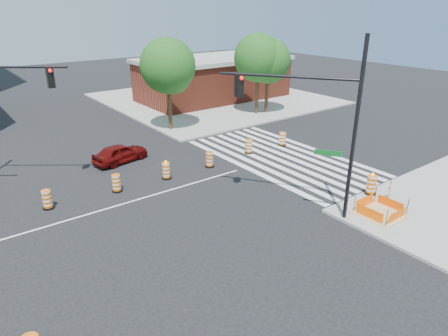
# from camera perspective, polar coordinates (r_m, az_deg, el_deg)

# --- Properties ---
(ground) EXTENTS (120.00, 120.00, 0.00)m
(ground) POSITION_cam_1_polar(r_m,az_deg,el_deg) (22.37, -12.34, -4.48)
(ground) COLOR black
(ground) RESTS_ON ground
(sidewalk_ne) EXTENTS (22.00, 22.00, 0.15)m
(sidewalk_ne) POSITION_cam_1_polar(r_m,az_deg,el_deg) (45.78, -1.48, 9.90)
(sidewalk_ne) COLOR gray
(sidewalk_ne) RESTS_ON ground
(crosswalk_east) EXTENTS (6.75, 13.50, 0.01)m
(crosswalk_east) POSITION_cam_1_polar(r_m,az_deg,el_deg) (28.16, 8.15, 1.52)
(crosswalk_east) COLOR silver
(crosswalk_east) RESTS_ON ground
(lane_centerline) EXTENTS (14.00, 0.12, 0.01)m
(lane_centerline) POSITION_cam_1_polar(r_m,az_deg,el_deg) (22.37, -12.35, -4.46)
(lane_centerline) COLOR silver
(lane_centerline) RESTS_ON ground
(excavation_pit) EXTENTS (2.20, 2.20, 0.90)m
(excavation_pit) POSITION_cam_1_polar(r_m,az_deg,el_deg) (21.63, 21.34, -5.90)
(excavation_pit) COLOR tan
(excavation_pit) RESTS_ON ground
(brick_storefront) EXTENTS (16.50, 8.50, 4.60)m
(brick_storefront) POSITION_cam_1_polar(r_m,az_deg,el_deg) (45.35, -1.51, 12.67)
(brick_storefront) COLOR maroon
(brick_storefront) RESTS_ON ground
(red_coupe) EXTENTS (4.01, 2.25, 1.29)m
(red_coupe) POSITION_cam_1_polar(r_m,az_deg,el_deg) (27.74, -14.61, 2.09)
(red_coupe) COLOR #530807
(red_coupe) RESTS_ON ground
(signal_pole_se) EXTENTS (3.84, 5.47, 8.65)m
(signal_pole_se) POSITION_cam_1_polar(r_m,az_deg,el_deg) (18.98, 13.01, 7.72)
(signal_pole_se) COLOR black
(signal_pole_se) RESTS_ON ground
(pit_drum) EXTENTS (0.64, 0.64, 1.26)m
(pit_drum) POSITION_cam_1_polar(r_m,az_deg,el_deg) (23.43, 20.28, -2.32)
(pit_drum) COLOR black
(pit_drum) RESTS_ON ground
(barricade) EXTENTS (0.81, 0.44, 1.04)m
(barricade) POSITION_cam_1_polar(r_m,az_deg,el_deg) (22.88, 22.55, -3.13)
(barricade) COLOR #E25E04
(barricade) RESTS_ON ground
(tree_north_c) EXTENTS (4.47, 4.47, 7.60)m
(tree_north_c) POSITION_cam_1_polar(r_m,az_deg,el_deg) (33.27, -7.98, 13.82)
(tree_north_c) COLOR #382314
(tree_north_c) RESTS_ON ground
(tree_north_d) EXTENTS (4.47, 4.47, 7.59)m
(tree_north_d) POSITION_cam_1_polar(r_m,az_deg,el_deg) (38.41, 4.87, 15.05)
(tree_north_d) COLOR #382314
(tree_north_d) RESTS_ON ground
(tree_north_e) EXTENTS (4.22, 4.22, 7.17)m
(tree_north_e) POSITION_cam_1_polar(r_m,az_deg,el_deg) (38.83, 6.29, 14.65)
(tree_north_e) COLOR #382314
(tree_north_e) RESTS_ON ground
(median_drum_2) EXTENTS (0.60, 0.60, 1.02)m
(median_drum_2) POSITION_cam_1_polar(r_m,az_deg,el_deg) (22.73, -23.92, -4.20)
(median_drum_2) COLOR black
(median_drum_2) RESTS_ON ground
(median_drum_3) EXTENTS (0.60, 0.60, 1.02)m
(median_drum_3) POSITION_cam_1_polar(r_m,az_deg,el_deg) (23.45, -15.10, -2.17)
(median_drum_3) COLOR black
(median_drum_3) RESTS_ON ground
(median_drum_4) EXTENTS (0.60, 0.60, 1.18)m
(median_drum_4) POSITION_cam_1_polar(r_m,az_deg,el_deg) (24.55, -8.25, -0.44)
(median_drum_4) COLOR black
(median_drum_4) RESTS_ON ground
(median_drum_5) EXTENTS (0.60, 0.60, 1.02)m
(median_drum_5) POSITION_cam_1_polar(r_m,az_deg,el_deg) (26.10, -2.08, 1.16)
(median_drum_5) COLOR black
(median_drum_5) RESTS_ON ground
(median_drum_6) EXTENTS (0.60, 0.60, 1.02)m
(median_drum_6) POSITION_cam_1_polar(r_m,az_deg,el_deg) (28.58, 3.55, 3.04)
(median_drum_6) COLOR black
(median_drum_6) RESTS_ON ground
(median_drum_7) EXTENTS (0.60, 0.60, 1.02)m
(median_drum_7) POSITION_cam_1_polar(r_m,az_deg,el_deg) (30.46, 8.35, 4.07)
(median_drum_7) COLOR black
(median_drum_7) RESTS_ON ground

